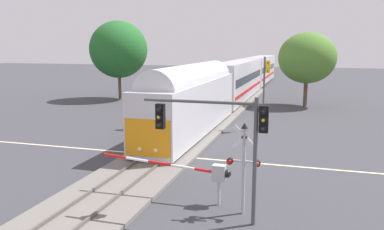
{
  "coord_description": "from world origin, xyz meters",
  "views": [
    {
      "loc": [
        8.58,
        -22.33,
        6.82
      ],
      "look_at": [
        0.79,
        3.75,
        2.0
      ],
      "focal_mm": 36.5,
      "sensor_mm": 36.0,
      "label": 1
    }
  ],
  "objects": [
    {
      "name": "crossing_gate_near",
      "position": [
        4.4,
        -6.62,
        1.44
      ],
      "size": [
        6.05,
        0.4,
        1.9
      ],
      "color": "#B7B7BC",
      "rests_on": "ground"
    },
    {
      "name": "traffic_signal_far_side",
      "position": [
        5.28,
        9.47,
        4.0
      ],
      "size": [
        0.53,
        0.38,
        5.98
      ],
      "color": "#4C4C51",
      "rests_on": "ground"
    },
    {
      "name": "pine_left_background",
      "position": [
        -14.72,
        23.06,
        6.39
      ],
      "size": [
        7.3,
        7.3,
        9.99
      ],
      "color": "brown",
      "rests_on": "ground"
    },
    {
      "name": "railway_track",
      "position": [
        0.0,
        0.0,
        0.1
      ],
      "size": [
        4.4,
        80.0,
        0.32
      ],
      "color": "slate",
      "rests_on": "ground"
    },
    {
      "name": "road_centre_stripe",
      "position": [
        0.0,
        0.0,
        0.0
      ],
      "size": [
        44.0,
        0.2,
        0.01
      ],
      "color": "beige",
      "rests_on": "ground"
    },
    {
      "name": "ground_plane",
      "position": [
        0.0,
        0.0,
        0.0
      ],
      "size": [
        220.0,
        220.0,
        0.0
      ],
      "primitive_type": "plane",
      "color": "#3D3D42"
    },
    {
      "name": "crossing_signal_mast",
      "position": [
        6.25,
        -7.24,
        2.33
      ],
      "size": [
        1.36,
        0.44,
        3.82
      ],
      "color": "#B2B2B7",
      "rests_on": "ground"
    },
    {
      "name": "commuter_train",
      "position": [
        0.0,
        27.82,
        2.73
      ],
      "size": [
        3.04,
        64.58,
        5.16
      ],
      "color": "silver",
      "rests_on": "railway_track"
    },
    {
      "name": "traffic_signal_near_right",
      "position": [
        5.48,
        -8.13,
        3.75
      ],
      "size": [
        4.9,
        0.38,
        4.97
      ],
      "color": "#4C4C51",
      "rests_on": "ground"
    },
    {
      "name": "crossing_gate_far",
      "position": [
        -4.46,
        6.62,
        1.41
      ],
      "size": [
        5.81,
        0.4,
        1.8
      ],
      "color": "#B7B7BC",
      "rests_on": "ground"
    },
    {
      "name": "elm_centre_background",
      "position": [
        8.33,
        23.85,
        5.51
      ],
      "size": [
        6.43,
        6.43,
        8.38
      ],
      "color": "brown",
      "rests_on": "ground"
    }
  ]
}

